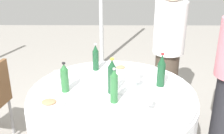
% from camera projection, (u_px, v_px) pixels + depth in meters
% --- Properties ---
extents(dining_table, '(1.47, 1.47, 0.74)m').
position_uv_depth(dining_table, '(112.00, 107.00, 2.51)').
color(dining_table, white).
rests_on(dining_table, ground_plane).
extents(bottle_green_front, '(0.07, 0.07, 0.27)m').
position_uv_depth(bottle_green_front, '(65.00, 78.00, 2.42)').
color(bottle_green_front, '#2D6B38').
rests_on(bottle_green_front, dining_table).
extents(bottle_dark_green_left, '(0.06, 0.06, 0.28)m').
position_uv_depth(bottle_dark_green_left, '(96.00, 58.00, 2.84)').
color(bottle_dark_green_left, '#194728').
rests_on(bottle_dark_green_left, dining_table).
extents(bottle_green_right, '(0.06, 0.06, 0.30)m').
position_uv_depth(bottle_green_right, '(114.00, 86.00, 2.24)').
color(bottle_green_right, '#2D6B38').
rests_on(bottle_green_right, dining_table).
extents(bottle_dark_green_north, '(0.07, 0.07, 0.31)m').
position_uv_depth(bottle_dark_green_north, '(161.00, 71.00, 2.51)').
color(bottle_dark_green_north, '#194728').
rests_on(bottle_dark_green_north, dining_table).
extents(bottle_dark_green_east, '(0.07, 0.07, 0.32)m').
position_uv_depth(bottle_dark_green_east, '(112.00, 77.00, 2.38)').
color(bottle_dark_green_east, '#194728').
rests_on(bottle_dark_green_east, dining_table).
extents(wine_glass_north, '(0.06, 0.06, 0.14)m').
position_uv_depth(wine_glass_north, '(137.00, 72.00, 2.59)').
color(wine_glass_north, white).
rests_on(wine_glass_north, dining_table).
extents(wine_glass_east, '(0.07, 0.07, 0.14)m').
position_uv_depth(wine_glass_east, '(58.00, 76.00, 2.51)').
color(wine_glass_east, white).
rests_on(wine_glass_east, dining_table).
extents(wine_glass_mid, '(0.06, 0.06, 0.14)m').
position_uv_depth(wine_glass_mid, '(136.00, 78.00, 2.48)').
color(wine_glass_mid, white).
rests_on(wine_glass_mid, dining_table).
extents(wine_glass_near, '(0.06, 0.06, 0.14)m').
position_uv_depth(wine_glass_near, '(149.00, 100.00, 2.12)').
color(wine_glass_near, white).
rests_on(wine_glass_near, dining_table).
extents(plate_south, '(0.21, 0.21, 0.04)m').
position_uv_depth(plate_south, '(121.00, 68.00, 2.89)').
color(plate_south, white).
rests_on(plate_south, dining_table).
extents(plate_inner, '(0.26, 0.26, 0.04)m').
position_uv_depth(plate_inner, '(49.00, 103.00, 2.25)').
color(plate_inner, white).
rests_on(plate_inner, dining_table).
extents(plate_rear, '(0.22, 0.22, 0.02)m').
position_uv_depth(plate_rear, '(91.00, 85.00, 2.55)').
color(plate_rear, white).
rests_on(plate_rear, dining_table).
extents(plate_west, '(0.21, 0.21, 0.02)m').
position_uv_depth(plate_west, '(103.00, 113.00, 2.12)').
color(plate_west, white).
rests_on(plate_west, dining_table).
extents(spoon_left, '(0.18, 0.07, 0.00)m').
position_uv_depth(spoon_left, '(130.00, 96.00, 2.38)').
color(spoon_left, silver).
rests_on(spoon_left, dining_table).
extents(knife_right, '(0.02, 0.18, 0.00)m').
position_uv_depth(knife_right, '(75.00, 70.00, 2.87)').
color(knife_right, silver).
rests_on(knife_right, dining_table).
extents(spoon_north, '(0.06, 0.18, 0.00)m').
position_uv_depth(spoon_north, '(145.00, 123.00, 2.02)').
color(spoon_north, silver).
rests_on(spoon_north, dining_table).
extents(person_front, '(0.34, 0.34, 1.59)m').
position_uv_depth(person_front, '(168.00, 51.00, 3.10)').
color(person_front, '#4C3F33').
rests_on(person_front, ground_plane).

